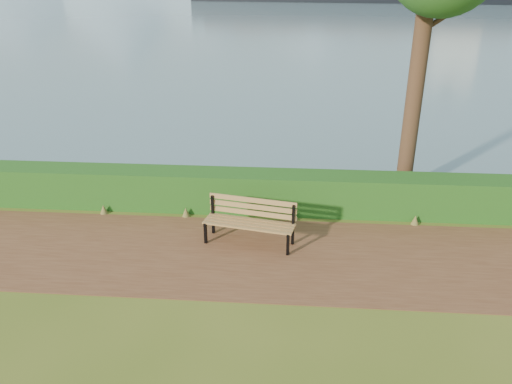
{
  "coord_description": "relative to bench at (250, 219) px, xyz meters",
  "views": [
    {
      "loc": [
        1.51,
        -8.94,
        5.56
      ],
      "look_at": [
        0.72,
        1.2,
        1.1
      ],
      "focal_mm": 35.0,
      "sensor_mm": 36.0,
      "label": 1
    }
  ],
  "objects": [
    {
      "name": "ground",
      "position": [
        -0.62,
        -0.91,
        -0.58
      ],
      "size": [
        140.0,
        140.0,
        0.0
      ],
      "primitive_type": "plane",
      "color": "#485C1A",
      "rests_on": "ground"
    },
    {
      "name": "bench",
      "position": [
        0.0,
        0.0,
        0.0
      ],
      "size": [
        2.09,
        0.98,
        1.01
      ],
      "rotation": [
        0.0,
        0.0,
        -0.2
      ],
      "color": "black",
      "rests_on": "ground"
    },
    {
      "name": "path",
      "position": [
        -0.62,
        -0.61,
        -0.58
      ],
      "size": [
        40.0,
        3.4,
        0.01
      ],
      "primitive_type": "cube",
      "color": "brown",
      "rests_on": "ground"
    },
    {
      "name": "hedge",
      "position": [
        -0.62,
        1.69,
        -0.08
      ],
      "size": [
        32.0,
        0.85,
        1.0
      ],
      "primitive_type": "cube",
      "color": "#1B3F12",
      "rests_on": "ground"
    }
  ]
}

